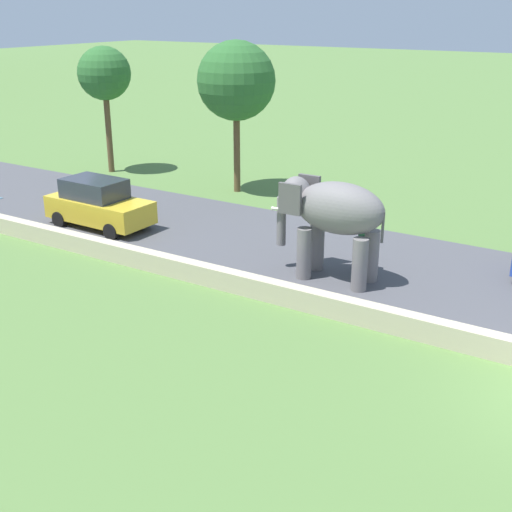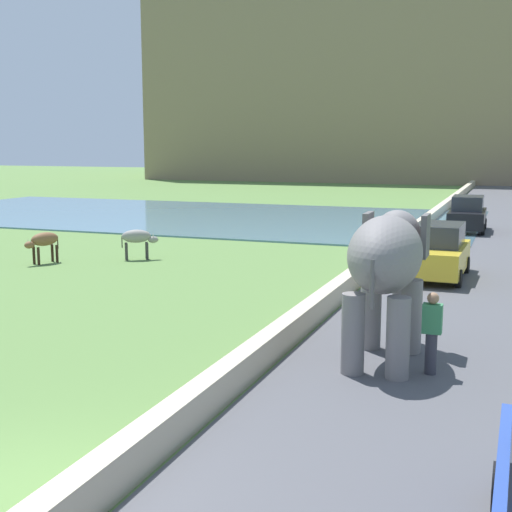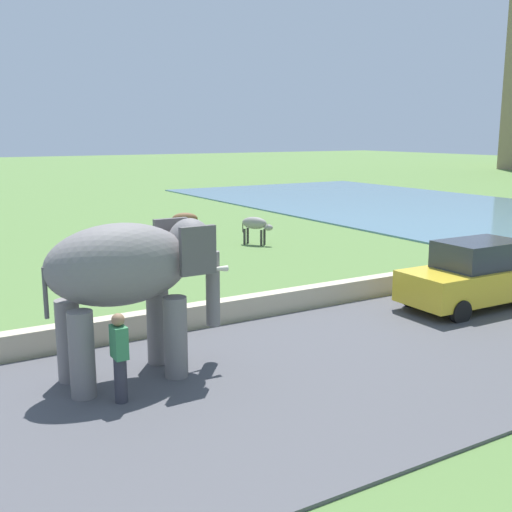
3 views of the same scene
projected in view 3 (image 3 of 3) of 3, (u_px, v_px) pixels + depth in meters
The scene contains 7 objects.
barrier_wall at pixel (447, 275), 18.99m from camera, with size 0.40×110.00×0.58m, color beige.
lake at pixel (412, 206), 38.70m from camera, with size 36.00×18.00×0.08m, color slate.
elephant at pixel (132, 274), 11.33m from camera, with size 1.43×3.47×2.99m.
person_beside_elephant at pixel (120, 357), 10.42m from camera, with size 0.36×0.22×1.63m.
car_yellow at pixel (474, 275), 16.25m from camera, with size 1.85×4.03×1.80m.
cow_grey at pixel (256, 225), 25.56m from camera, with size 1.34×1.05×1.15m.
cow_brown at pixel (184, 220), 26.92m from camera, with size 0.80×1.41×1.15m.
Camera 3 is at (14.06, 3.45, 4.58)m, focal length 43.54 mm.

